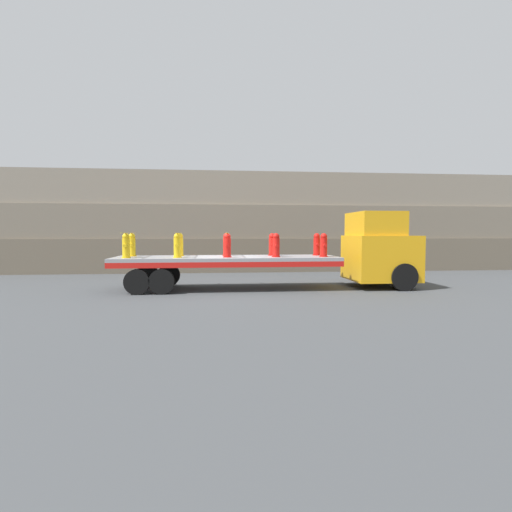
# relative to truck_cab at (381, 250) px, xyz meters

# --- Properties ---
(ground_plane) EXTENTS (120.00, 120.00, 0.00)m
(ground_plane) POSITION_rel_truck_cab_xyz_m (-6.33, 0.00, -1.52)
(ground_plane) COLOR #3F4244
(rock_cliff) EXTENTS (60.00, 3.30, 5.72)m
(rock_cliff) POSITION_rel_truck_cab_xyz_m (-6.33, 8.16, 1.34)
(rock_cliff) COLOR #665B4C
(rock_cliff) RESTS_ON ground_plane
(truck_cab) EXTENTS (2.52, 2.67, 3.06)m
(truck_cab) POSITION_rel_truck_cab_xyz_m (0.00, 0.00, 0.00)
(truck_cab) COLOR orange
(truck_cab) RESTS_ON ground_plane
(flatbed_trailer) EXTENTS (8.71, 2.54, 1.29)m
(flatbed_trailer) POSITION_rel_truck_cab_xyz_m (-7.02, 0.00, -0.49)
(flatbed_trailer) COLOR gray
(flatbed_trailer) RESTS_ON ground_plane
(fire_hydrant_yellow_near_0) EXTENTS (0.34, 0.52, 0.92)m
(fire_hydrant_yellow_near_0) POSITION_rel_truck_cab_xyz_m (-10.08, -0.54, 0.22)
(fire_hydrant_yellow_near_0) COLOR gold
(fire_hydrant_yellow_near_0) RESTS_ON flatbed_trailer
(fire_hydrant_yellow_far_0) EXTENTS (0.34, 0.52, 0.92)m
(fire_hydrant_yellow_far_0) POSITION_rel_truck_cab_xyz_m (-10.08, 0.54, 0.22)
(fire_hydrant_yellow_far_0) COLOR gold
(fire_hydrant_yellow_far_0) RESTS_ON flatbed_trailer
(fire_hydrant_yellow_near_1) EXTENTS (0.34, 0.52, 0.92)m
(fire_hydrant_yellow_near_1) POSITION_rel_truck_cab_xyz_m (-8.20, -0.54, 0.22)
(fire_hydrant_yellow_near_1) COLOR gold
(fire_hydrant_yellow_near_1) RESTS_ON flatbed_trailer
(fire_hydrant_yellow_far_1) EXTENTS (0.34, 0.52, 0.92)m
(fire_hydrant_yellow_far_1) POSITION_rel_truck_cab_xyz_m (-8.20, 0.54, 0.22)
(fire_hydrant_yellow_far_1) COLOR gold
(fire_hydrant_yellow_far_1) RESTS_ON flatbed_trailer
(fire_hydrant_red_near_2) EXTENTS (0.34, 0.52, 0.92)m
(fire_hydrant_red_near_2) POSITION_rel_truck_cab_xyz_m (-6.33, -0.54, 0.22)
(fire_hydrant_red_near_2) COLOR red
(fire_hydrant_red_near_2) RESTS_ON flatbed_trailer
(fire_hydrant_red_far_2) EXTENTS (0.34, 0.52, 0.92)m
(fire_hydrant_red_far_2) POSITION_rel_truck_cab_xyz_m (-6.33, 0.54, 0.22)
(fire_hydrant_red_far_2) COLOR red
(fire_hydrant_red_far_2) RESTS_ON flatbed_trailer
(fire_hydrant_red_near_3) EXTENTS (0.34, 0.52, 0.92)m
(fire_hydrant_red_near_3) POSITION_rel_truck_cab_xyz_m (-4.45, -0.54, 0.22)
(fire_hydrant_red_near_3) COLOR red
(fire_hydrant_red_near_3) RESTS_ON flatbed_trailer
(fire_hydrant_red_far_3) EXTENTS (0.34, 0.52, 0.92)m
(fire_hydrant_red_far_3) POSITION_rel_truck_cab_xyz_m (-4.45, 0.54, 0.22)
(fire_hydrant_red_far_3) COLOR red
(fire_hydrant_red_far_3) RESTS_ON flatbed_trailer
(fire_hydrant_red_near_4) EXTENTS (0.34, 0.52, 0.92)m
(fire_hydrant_red_near_4) POSITION_rel_truck_cab_xyz_m (-2.58, -0.54, 0.22)
(fire_hydrant_red_near_4) COLOR red
(fire_hydrant_red_near_4) RESTS_ON flatbed_trailer
(fire_hydrant_red_far_4) EXTENTS (0.34, 0.52, 0.92)m
(fire_hydrant_red_far_4) POSITION_rel_truck_cab_xyz_m (-2.58, 0.54, 0.22)
(fire_hydrant_red_far_4) COLOR red
(fire_hydrant_red_far_4) RESTS_ON flatbed_trailer
(cargo_strap_rear) EXTENTS (0.05, 2.63, 0.01)m
(cargo_strap_rear) POSITION_rel_truck_cab_xyz_m (-10.08, 0.00, 0.70)
(cargo_strap_rear) COLOR yellow
(cargo_strap_rear) RESTS_ON fire_hydrant_yellow_near_0
(cargo_strap_middle) EXTENTS (0.05, 2.63, 0.01)m
(cargo_strap_middle) POSITION_rel_truck_cab_xyz_m (-8.20, 0.00, 0.70)
(cargo_strap_middle) COLOR yellow
(cargo_strap_middle) RESTS_ON fire_hydrant_yellow_near_1
(cargo_strap_front) EXTENTS (0.05, 2.63, 0.01)m
(cargo_strap_front) POSITION_rel_truck_cab_xyz_m (-6.33, 0.00, 0.70)
(cargo_strap_front) COLOR yellow
(cargo_strap_front) RESTS_ON fire_hydrant_red_near_2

